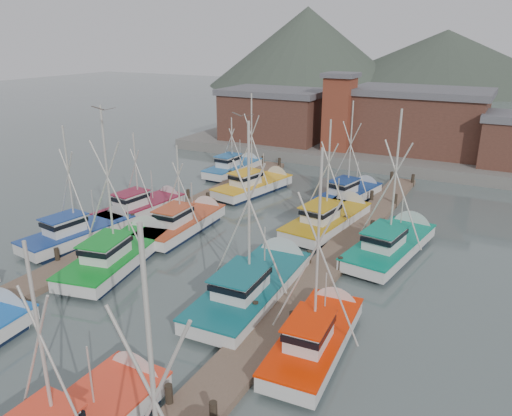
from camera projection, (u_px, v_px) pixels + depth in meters
The scene contains 21 objects.
ground at pixel (182, 280), 29.35m from camera, with size 260.00×260.00×0.00m, color #4C5B59.
dock_left at pixel (135, 233), 35.76m from camera, with size 2.30×46.00×1.50m.
dock_right at pixel (318, 275), 29.55m from camera, with size 2.30×46.00×1.50m.
quay at pixel (364, 150), 60.01m from camera, with size 44.00×16.00×1.20m, color slate.
shed_left at pixel (275, 114), 61.98m from camera, with size 12.72×8.48×6.20m.
shed_center at pixel (418, 119), 56.00m from camera, with size 14.84×9.54×6.90m.
lookout_tower at pixel (339, 111), 55.93m from camera, with size 3.60×3.60×8.50m.
distant_hills at pixel (408, 87), 137.22m from camera, with size 175.00×140.00×42.00m.
boat_4 at pixel (122, 252), 31.47m from camera, with size 4.85×10.12×10.87m.
boat_5 at pixel (256, 284), 27.46m from camera, with size 4.36×10.53×10.78m.
boat_6 at pixel (84, 232), 34.79m from camera, with size 3.75×8.82×8.91m.
boat_7 at pixel (318, 335), 22.85m from camera, with size 4.02×8.39×10.20m.
boat_8 at pixel (186, 222), 36.62m from camera, with size 3.10×8.83×7.24m.
boat_9 at pixel (331, 219), 37.26m from camera, with size 4.18×9.92×9.05m.
boat_10 at pixel (145, 207), 39.85m from camera, with size 3.38×8.47×7.39m.
boat_11 at pixel (393, 244), 32.80m from camera, with size 4.35×9.99×10.46m.
boat_12 at pixel (257, 185), 45.58m from camera, with size 4.44×9.29×9.73m.
boat_13 at pixel (351, 194), 43.06m from camera, with size 4.03×8.58×9.33m.
boat_14 at pixel (236, 167), 51.65m from camera, with size 2.91×8.28×6.54m.
gull_near at pixel (103, 109), 26.00m from camera, with size 1.55×0.63×0.24m.
gull_far at pixel (243, 115), 29.72m from camera, with size 1.55×0.65×0.24m.
Camera 1 is at (16.22, -21.17, 13.70)m, focal length 35.00 mm.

